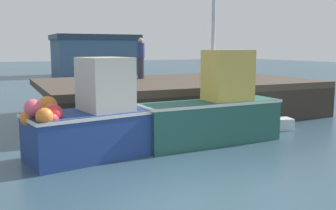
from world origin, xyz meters
The scene contains 7 objects.
ground centered at (0.00, 0.00, -0.05)m, with size 120.00×160.00×0.10m.
pier centered at (3.35, 8.05, 1.20)m, with size 10.97×6.68×1.45m.
fishing_boat_near_left centered at (-1.35, 3.62, 0.94)m, with size 3.46×2.15×2.53m.
fishing_boat_near_right centered at (2.27, 3.58, 0.96)m, with size 4.30×1.26×5.20m.
rowboat centered at (4.93, 4.33, 0.19)m, with size 1.60×0.92×0.43m.
dockworker centered at (2.30, 9.80, 2.33)m, with size 0.34×0.34×1.76m.
warehouse centered at (6.13, 33.47, 2.07)m, with size 8.28×6.09×4.11m.
Camera 1 is at (-3.59, -5.86, 2.75)m, focal length 40.99 mm.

